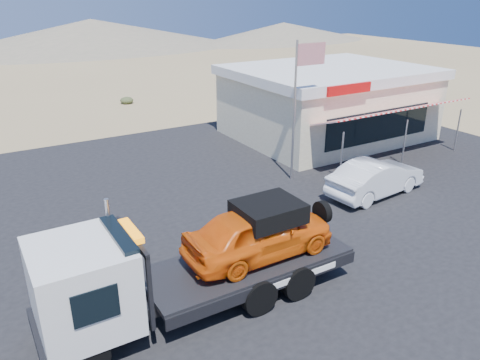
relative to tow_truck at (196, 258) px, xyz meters
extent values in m
plane|color=#937B53|center=(2.94, 1.56, -1.50)|extent=(120.00, 120.00, 0.00)
cube|color=black|center=(4.94, 4.56, -1.49)|extent=(32.00, 24.00, 0.02)
cylinder|color=black|center=(-3.11, -0.97, -1.00)|extent=(0.97, 0.29, 0.97)
cylinder|color=black|center=(-3.11, 0.97, -1.00)|extent=(0.97, 0.29, 0.97)
cylinder|color=black|center=(1.26, -0.97, -1.00)|extent=(0.97, 0.53, 0.97)
cylinder|color=black|center=(1.26, 0.97, -1.00)|extent=(0.97, 0.53, 0.97)
cylinder|color=black|center=(2.52, -0.97, -1.00)|extent=(0.97, 0.53, 0.97)
cylinder|color=black|center=(2.52, 0.97, -1.00)|extent=(0.97, 0.53, 0.97)
cube|color=black|center=(0.48, 0.00, -0.85)|extent=(7.96, 0.97, 0.29)
cube|color=silver|center=(-2.82, 0.00, 0.17)|extent=(2.13, 2.28, 2.04)
cube|color=black|center=(-1.90, 0.00, 0.85)|extent=(0.34, 1.94, 0.87)
cube|color=black|center=(-1.61, 0.00, 0.12)|extent=(0.10, 2.13, 1.94)
cube|color=orange|center=(-1.61, 0.00, 1.23)|extent=(0.24, 1.16, 0.15)
cube|color=black|center=(1.55, 0.00, -0.59)|extent=(5.82, 2.23, 0.15)
imported|color=#E7560B|center=(1.93, 0.00, 0.22)|extent=(4.27, 1.72, 1.46)
cube|color=black|center=(2.23, 0.00, 0.77)|extent=(1.75, 1.46, 0.53)
imported|color=silver|center=(9.56, 2.91, -0.74)|extent=(4.61, 1.98, 1.48)
cube|color=beige|center=(13.44, 10.56, 0.22)|extent=(10.00, 8.00, 3.40)
cube|color=white|center=(13.44, 10.56, 2.17)|extent=(10.40, 8.40, 0.50)
cube|color=red|center=(10.94, 6.30, 2.17)|extent=(2.60, 0.12, 0.45)
cube|color=black|center=(13.44, 6.54, 0.02)|extent=(7.00, 0.06, 1.60)
cube|color=red|center=(13.44, 5.66, 0.97)|extent=(9.00, 1.73, 0.61)
cylinder|color=#99999E|center=(9.44, 4.86, -0.38)|extent=(0.08, 0.08, 2.20)
cylinder|color=#99999E|center=(13.44, 4.86, -0.38)|extent=(0.08, 0.08, 2.20)
cylinder|color=#99999E|center=(17.44, 4.86, -0.38)|extent=(0.08, 0.08, 2.20)
cylinder|color=#99999E|center=(7.64, 6.06, 1.52)|extent=(0.10, 0.10, 6.00)
cube|color=#B20C14|center=(8.39, 6.06, 3.92)|extent=(1.50, 0.02, 0.90)
ellipsoid|color=#323D21|center=(6.18, 24.56, -1.24)|extent=(0.97, 0.97, 0.52)
cone|color=#726B59|center=(12.94, 59.56, 0.60)|extent=(44.00, 44.00, 4.20)
cone|color=#726B59|center=(42.94, 55.56, 0.00)|extent=(32.00, 32.00, 3.00)
camera|label=1|loc=(-4.34, -9.45, 6.37)|focal=35.00mm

